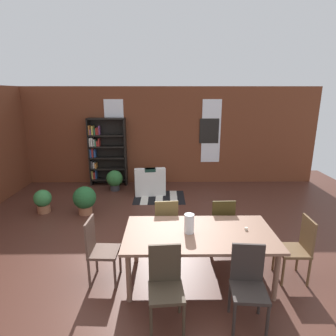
% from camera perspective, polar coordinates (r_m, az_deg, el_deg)
% --- Properties ---
extents(ground_plane, '(10.85, 10.85, 0.00)m').
position_cam_1_polar(ground_plane, '(4.71, -1.21, -18.82)').
color(ground_plane, '#4C291F').
extents(back_wall_brick, '(9.02, 0.12, 2.82)m').
position_cam_1_polar(back_wall_brick, '(8.23, -1.02, 6.61)').
color(back_wall_brick, brown).
rests_on(back_wall_brick, ground).
extents(window_pane_0, '(0.55, 0.02, 1.83)m').
position_cam_1_polar(window_pane_0, '(8.27, -10.89, 7.37)').
color(window_pane_0, white).
extents(window_pane_1, '(0.55, 0.02, 1.83)m').
position_cam_1_polar(window_pane_1, '(8.25, 8.85, 7.45)').
color(window_pane_1, white).
extents(dining_table, '(2.10, 1.09, 0.75)m').
position_cam_1_polar(dining_table, '(4.04, 6.44, -13.90)').
color(dining_table, '#835D49').
rests_on(dining_table, ground).
extents(vase_on_table, '(0.14, 0.14, 0.28)m').
position_cam_1_polar(vase_on_table, '(3.93, 4.38, -11.32)').
color(vase_on_table, silver).
rests_on(vase_on_table, dining_table).
extents(tealight_candle_0, '(0.04, 0.04, 0.05)m').
position_cam_1_polar(tealight_candle_0, '(4.13, 4.85, -11.73)').
color(tealight_candle_0, silver).
rests_on(tealight_candle_0, dining_table).
extents(tealight_candle_1, '(0.04, 0.04, 0.04)m').
position_cam_1_polar(tealight_candle_1, '(4.19, 15.79, -11.93)').
color(tealight_candle_1, silver).
rests_on(tealight_candle_1, dining_table).
extents(dining_chair_head_left, '(0.42, 0.42, 0.95)m').
position_cam_1_polar(dining_chair_head_left, '(4.20, -14.04, -15.64)').
color(dining_chair_head_left, brown).
rests_on(dining_chair_head_left, ground).
extents(dining_chair_far_left, '(0.43, 0.43, 0.95)m').
position_cam_1_polar(dining_chair_far_left, '(4.77, -0.43, -11.24)').
color(dining_chair_far_left, brown).
rests_on(dining_chair_far_left, ground).
extents(dining_chair_near_left, '(0.43, 0.43, 0.95)m').
position_cam_1_polar(dining_chair_near_left, '(3.46, -0.51, -22.67)').
color(dining_chair_near_left, '#3E3224').
rests_on(dining_chair_near_left, ground).
extents(dining_chair_head_right, '(0.41, 0.41, 0.95)m').
position_cam_1_polar(dining_chair_head_right, '(4.51, 25.20, -14.44)').
color(dining_chair_head_right, brown).
rests_on(dining_chair_head_right, ground).
extents(dining_chair_far_right, '(0.41, 0.41, 0.95)m').
position_cam_1_polar(dining_chair_far_right, '(4.86, 10.92, -10.98)').
color(dining_chair_far_right, '#382E12').
rests_on(dining_chair_far_right, ground).
extents(dining_chair_near_right, '(0.43, 0.43, 0.95)m').
position_cam_1_polar(dining_chair_near_right, '(3.59, 16.15, -21.75)').
color(dining_chair_near_right, '#2F2824').
rests_on(dining_chair_near_right, ground).
extents(bookshelf_tall, '(1.07, 0.29, 1.96)m').
position_cam_1_polar(bookshelf_tall, '(8.25, -12.82, 3.47)').
color(bookshelf_tall, black).
rests_on(bookshelf_tall, ground).
extents(armchair_white, '(0.90, 0.90, 0.75)m').
position_cam_1_polar(armchair_white, '(7.57, -3.83, -3.00)').
color(armchair_white, white).
rests_on(armchair_white, ground).
extents(potted_plant_by_shelf, '(0.45, 0.45, 0.57)m').
position_cam_1_polar(potted_plant_by_shelf, '(7.84, -10.93, -2.30)').
color(potted_plant_by_shelf, '#333338').
rests_on(potted_plant_by_shelf, ground).
extents(potted_plant_corner, '(0.39, 0.39, 0.53)m').
position_cam_1_polar(potted_plant_corner, '(6.92, -24.36, -6.07)').
color(potted_plant_corner, '#9E6042').
rests_on(potted_plant_corner, ground).
extents(potted_plant_window, '(0.51, 0.51, 0.64)m').
position_cam_1_polar(potted_plant_window, '(6.49, -16.77, -6.12)').
color(potted_plant_window, '#9E6042').
rests_on(potted_plant_window, ground).
extents(striped_rug, '(1.31, 1.00, 0.01)m').
position_cam_1_polar(striped_rug, '(7.27, -1.81, -6.05)').
color(striped_rug, black).
rests_on(striped_rug, ground).
extents(framed_picture, '(0.56, 0.03, 0.72)m').
position_cam_1_polar(framed_picture, '(8.24, 8.46, 7.55)').
color(framed_picture, black).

